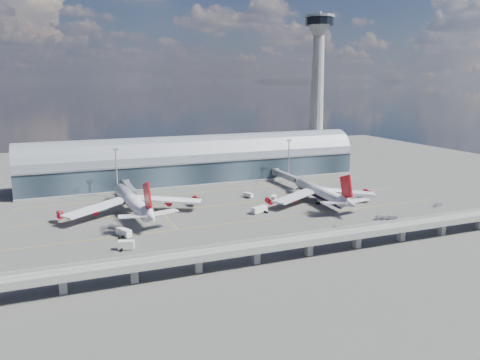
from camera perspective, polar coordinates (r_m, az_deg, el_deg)
name	(u,v)px	position (r m, az deg, el deg)	size (l,w,h in m)	color
ground	(247,214)	(212.86, 0.88, -4.22)	(500.00, 500.00, 0.00)	#474744
taxi_lines	(230,203)	(232.64, -1.24, -2.82)	(200.00, 80.12, 0.01)	gold
terminal	(197,163)	(282.06, -5.29, 2.10)	(200.00, 30.00, 28.00)	#1F2A34
control_tower	(317,93)	(317.52, 9.39, 10.39)	(19.00, 19.00, 103.00)	gray
guideway	(309,241)	(164.37, 8.43, -7.32)	(220.00, 8.50, 7.20)	gray
floodlight_mast_left	(117,172)	(249.32, -14.81, 0.99)	(3.00, 0.70, 25.70)	gray
floodlight_mast_right	(289,160)	(279.47, 5.96, 2.47)	(3.00, 0.70, 25.70)	gray
airliner_left	(133,202)	(216.00, -12.88, -2.64)	(65.26, 68.57, 20.89)	white
airliner_right	(322,193)	(234.91, 9.92, -1.60)	(57.95, 60.57, 19.22)	white
jet_bridge_left	(129,187)	(249.88, -13.41, -0.89)	(4.40, 28.00, 7.25)	gray
jet_bridge_right	(285,175)	(275.70, 5.51, 0.56)	(4.40, 32.00, 7.25)	gray
service_truck_0	(124,232)	(188.53, -13.99, -6.21)	(5.49, 7.77, 3.09)	silver
service_truck_1	(126,245)	(173.98, -13.70, -7.72)	(6.16, 4.16, 3.27)	silver
service_truck_2	(260,210)	(215.04, 2.41, -3.62)	(8.69, 5.56, 3.05)	silver
service_truck_3	(274,198)	(236.33, 4.11, -2.25)	(5.14, 6.19, 2.86)	silver
service_truck_4	(307,193)	(249.63, 8.22, -1.58)	(2.88, 5.12, 2.84)	silver
service_truck_5	(248,195)	(243.13, 1.04, -1.86)	(3.94, 5.55, 2.51)	silver
cargo_train_0	(331,230)	(192.28, 11.07, -5.96)	(7.02, 4.71, 1.60)	gray
cargo_train_1	(387,218)	(214.69, 17.54, -4.39)	(10.23, 5.84, 1.75)	gray
cargo_train_2	(438,205)	(245.70, 23.01, -2.78)	(4.96, 2.72, 1.61)	gray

